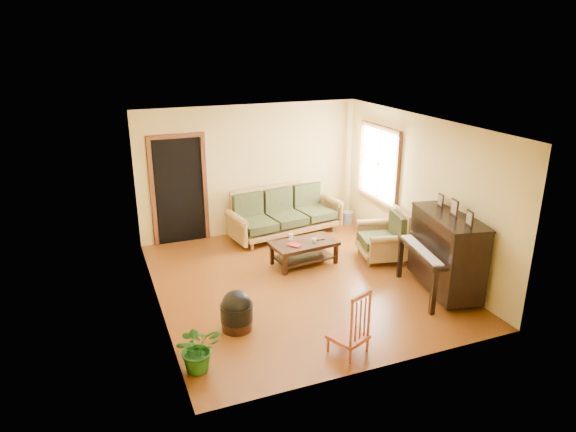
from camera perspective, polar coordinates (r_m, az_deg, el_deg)
name	(u,v)px	position (r m, az deg, el deg)	size (l,w,h in m)	color
floor	(299,282)	(8.54, 1.21, -7.30)	(5.00, 5.00, 0.00)	#5C2A0C
doorway	(179,191)	(10.03, -11.99, 2.70)	(1.08, 0.16, 2.05)	black
window	(379,164)	(10.08, 10.08, 5.71)	(0.12, 1.36, 1.46)	white
sofa	(286,212)	(10.28, -0.24, 0.41)	(2.28, 0.96, 0.98)	olive
coffee_table	(304,253)	(9.10, 1.78, -4.12)	(1.14, 0.62, 0.42)	black
armchair	(381,235)	(9.37, 10.33, -2.10)	(0.86, 0.90, 0.90)	olive
piano	(446,254)	(8.32, 17.18, -4.10)	(0.86, 1.45, 1.28)	black
footstool	(237,315)	(7.21, -5.71, -10.88)	(0.45, 0.45, 0.43)	black
red_chair	(349,321)	(6.63, 6.77, -11.53)	(0.42, 0.46, 0.89)	maroon
leaning_frame	(330,210)	(11.10, 4.69, 0.63)	(0.41, 0.09, 0.55)	gold
ceramic_crock	(347,218)	(11.10, 6.60, -0.20)	(0.22, 0.22, 0.27)	#3655A2
potted_plant	(198,348)	(6.44, -9.95, -14.23)	(0.55, 0.48, 0.61)	#1D5A19
book	(292,246)	(8.80, 0.45, -3.40)	(0.17, 0.23, 0.02)	#A7161B
candle	(291,237)	(9.07, 0.31, -2.35)	(0.07, 0.07, 0.12)	silver
glass_jar	(314,240)	(9.03, 2.93, -2.68)	(0.09, 0.09, 0.06)	silver
remote	(321,240)	(9.12, 3.64, -2.63)	(0.14, 0.04, 0.01)	black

